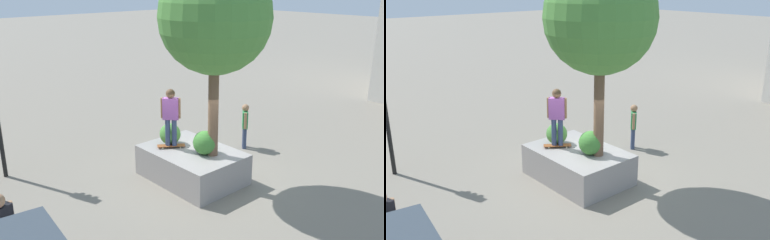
# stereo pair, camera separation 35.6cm
# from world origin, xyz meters

# --- Properties ---
(ground_plane) EXTENTS (120.00, 120.00, 0.00)m
(ground_plane) POSITION_xyz_m (0.00, 0.00, 0.00)
(ground_plane) COLOR gray
(planter_ledge) EXTENTS (2.80, 2.00, 0.89)m
(planter_ledge) POSITION_xyz_m (0.18, 0.05, 0.45)
(planter_ledge) COLOR gray
(planter_ledge) RESTS_ON ground
(plaza_tree) EXTENTS (2.91, 2.91, 5.18)m
(plaza_tree) POSITION_xyz_m (-0.45, -0.14, 4.60)
(plaza_tree) COLOR brown
(plaza_tree) RESTS_ON planter_ledge
(boxwood_shrub) EXTENTS (0.62, 0.62, 0.62)m
(boxwood_shrub) POSITION_xyz_m (0.97, 0.21, 1.21)
(boxwood_shrub) COLOR #4C8C3D
(boxwood_shrub) RESTS_ON planter_ledge
(hedge_clump) EXTENTS (0.67, 0.67, 0.67)m
(hedge_clump) POSITION_xyz_m (-0.26, -0.02, 1.23)
(hedge_clump) COLOR #3D7A33
(hedge_clump) RESTS_ON planter_ledge
(skateboard) EXTENTS (0.63, 0.78, 0.07)m
(skateboard) POSITION_xyz_m (0.72, 0.37, 0.95)
(skateboard) COLOR brown
(skateboard) RESTS_ON planter_ledge
(skateboarder) EXTENTS (0.45, 0.44, 1.67)m
(skateboarder) POSITION_xyz_m (0.72, 0.37, 1.93)
(skateboarder) COLOR navy
(skateboarder) RESTS_ON skateboard
(pedestrian_crossing) EXTENTS (0.42, 0.42, 1.55)m
(pedestrian_crossing) POSITION_xyz_m (0.76, -2.89, 0.90)
(pedestrian_crossing) COLOR navy
(pedestrian_crossing) RESTS_ON ground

